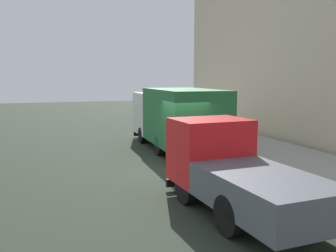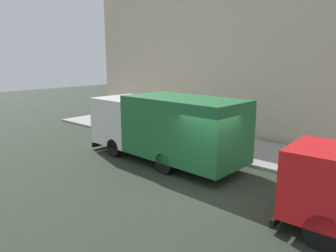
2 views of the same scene
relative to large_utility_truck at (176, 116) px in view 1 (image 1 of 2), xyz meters
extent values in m
plane|color=#2A3427|center=(-1.26, -3.24, -1.60)|extent=(80.00, 80.00, 0.00)
cube|color=#9E9D9B|center=(3.74, -3.24, -1.54)|extent=(4.01, 30.00, 0.13)
cube|color=beige|center=(6.25, -3.24, 3.66)|extent=(0.50, 30.00, 10.51)
cube|color=white|center=(0.08, 2.60, -0.08)|extent=(2.64, 2.46, 2.20)
cube|color=black|center=(0.12, 3.76, 0.18)|extent=(2.15, 0.13, 1.23)
cube|color=#236C37|center=(-0.04, -1.12, 0.07)|extent=(2.72, 5.13, 2.50)
cube|color=black|center=(0.12, 3.84, -1.37)|extent=(2.46, 0.20, 0.24)
cylinder|color=black|center=(-1.06, 2.16, -1.18)|extent=(0.33, 0.85, 0.84)
cylinder|color=black|center=(1.20, 2.08, -1.18)|extent=(0.33, 0.85, 0.84)
cylinder|color=black|center=(-1.17, -1.08, -1.18)|extent=(0.33, 0.85, 0.84)
cylinder|color=black|center=(1.09, -1.15, -1.18)|extent=(0.33, 0.85, 0.84)
cube|color=red|center=(-1.57, -6.93, -0.24)|extent=(2.15, 1.73, 1.81)
cube|color=black|center=(-1.61, -6.13, -0.02)|extent=(1.74, 0.14, 1.01)
cube|color=#545962|center=(-1.46, -9.49, -0.73)|extent=(2.23, 3.57, 0.83)
cube|color=black|center=(-1.61, -6.05, -1.35)|extent=(1.99, 0.21, 0.24)
cylinder|color=black|center=(-2.44, -7.29, -1.14)|extent=(0.34, 0.93, 0.92)
cylinder|color=black|center=(-0.67, -7.21, -1.14)|extent=(0.34, 0.93, 0.92)
cylinder|color=black|center=(-2.34, -9.52, -1.14)|extent=(0.34, 0.93, 0.92)
cylinder|color=black|center=(-0.57, -9.45, -1.14)|extent=(0.34, 0.93, 0.92)
cylinder|color=#473C59|center=(4.46, 2.96, -1.04)|extent=(0.34, 0.34, 0.85)
cylinder|color=tan|center=(4.46, 2.96, -0.33)|extent=(0.46, 0.46, 0.57)
sphere|color=tan|center=(4.46, 2.96, 0.07)|extent=(0.22, 0.22, 0.22)
cone|color=orange|center=(2.58, 4.74, -1.11)|extent=(0.50, 0.50, 0.72)
cylinder|color=#4C5156|center=(2.02, 0.31, -0.18)|extent=(0.08, 0.08, 2.58)
cube|color=blue|center=(2.02, 0.33, 0.86)|extent=(0.44, 0.03, 0.36)
camera|label=1|loc=(-6.16, -16.30, 1.84)|focal=39.30mm
camera|label=2|loc=(-9.90, -8.98, 2.85)|focal=33.51mm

